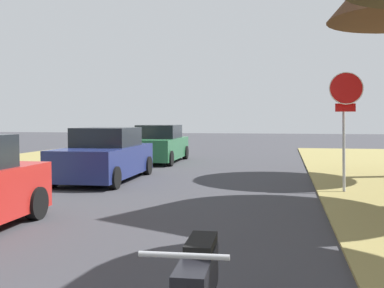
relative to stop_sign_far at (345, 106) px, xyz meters
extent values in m
cylinder|color=#9EA0A5|center=(0.00, 0.19, -1.01)|extent=(0.07, 0.48, 2.22)
cylinder|color=white|center=(0.00, -0.08, 0.42)|extent=(0.81, 0.17, 0.79)
cylinder|color=red|center=(0.00, -0.08, 0.42)|extent=(0.76, 0.17, 0.75)
cube|color=red|center=(0.00, 0.01, -0.05)|extent=(0.48, 0.07, 0.20)
cylinder|color=black|center=(-5.90, -4.22, -1.86)|extent=(0.22, 0.60, 0.60)
cube|color=navy|center=(-6.72, 1.22, -1.57)|extent=(1.93, 4.44, 0.85)
cube|color=black|center=(-6.72, 1.44, -0.87)|extent=(1.65, 2.06, 0.56)
cylinder|color=black|center=(-5.81, -0.41, -1.86)|extent=(0.22, 0.60, 0.60)
cylinder|color=black|center=(-7.55, -0.45, -1.86)|extent=(0.22, 0.60, 0.60)
cylinder|color=black|center=(-5.89, 2.89, -1.86)|extent=(0.22, 0.60, 0.60)
cylinder|color=black|center=(-7.63, 2.84, -1.86)|extent=(0.22, 0.60, 0.60)
cube|color=#28663D|center=(-6.72, 7.33, -1.57)|extent=(1.93, 4.44, 0.85)
cube|color=black|center=(-6.73, 7.55, -0.87)|extent=(1.65, 2.06, 0.56)
cylinder|color=black|center=(-5.81, 5.70, -1.86)|extent=(0.22, 0.60, 0.60)
cylinder|color=black|center=(-7.55, 5.66, -1.86)|extent=(0.22, 0.60, 0.60)
cylinder|color=black|center=(-5.89, 9.00, -1.86)|extent=(0.22, 0.60, 0.60)
cylinder|color=black|center=(-7.63, 8.96, -1.86)|extent=(0.22, 0.60, 0.60)
cylinder|color=black|center=(-2.15, -7.77, -1.86)|extent=(0.13, 0.60, 0.60)
cube|color=black|center=(-2.12, -8.49, -1.58)|extent=(0.28, 1.02, 0.36)
cube|color=black|center=(-2.13, -8.24, -1.38)|extent=(0.24, 0.57, 0.12)
cylinder|color=#9EA0A5|center=(-2.09, -9.12, -1.21)|extent=(0.60, 0.07, 0.04)
camera|label=1|loc=(-1.45, -12.08, -0.32)|focal=44.31mm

